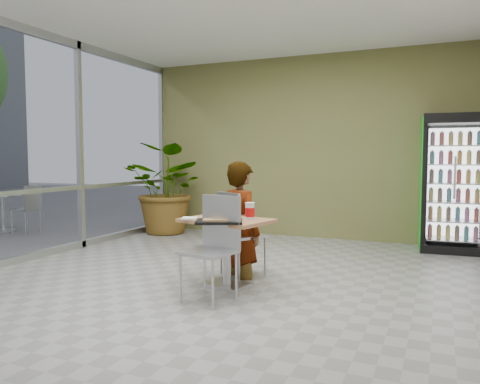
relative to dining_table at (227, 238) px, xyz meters
name	(u,v)px	position (x,y,z in m)	size (l,w,h in m)	color
ground	(221,286)	(-0.06, -0.02, -0.53)	(7.00, 7.00, 0.00)	gray
room_envelope	(220,141)	(-0.06, -0.02, 1.07)	(6.00, 7.00, 3.20)	beige
storefront_frame	(18,144)	(-3.06, -0.02, 1.07)	(0.10, 7.00, 3.20)	#ABADB0
dining_table	(227,238)	(0.00, 0.00, 0.00)	(1.04, 0.83, 0.75)	#A86A48
chair_far	(236,227)	(-0.10, 0.46, 0.06)	(0.62, 0.62, 1.01)	#ABADB0
chair_near	(215,239)	(0.08, -0.45, 0.07)	(0.53, 0.54, 1.04)	#ABADB0
seated_woman	(241,231)	(-0.04, 0.50, 0.00)	(0.62, 0.40, 1.67)	black
pizza_plate	(227,217)	(0.00, 0.01, 0.23)	(0.28, 0.27, 0.03)	silver
soda_cup	(250,211)	(0.26, 0.03, 0.31)	(0.11, 0.11, 0.19)	silver
napkin_stack	(190,218)	(-0.35, -0.19, 0.23)	(0.16, 0.16, 0.02)	silver
cafeteria_tray	(219,222)	(0.06, -0.32, 0.23)	(0.47, 0.34, 0.03)	black
beverage_fridge	(454,183)	(2.31, 3.12, 0.49)	(0.99, 0.78, 2.06)	black
potted_plant	(169,189)	(-2.51, 2.85, 0.30)	(1.51, 1.30, 1.67)	#2C6729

